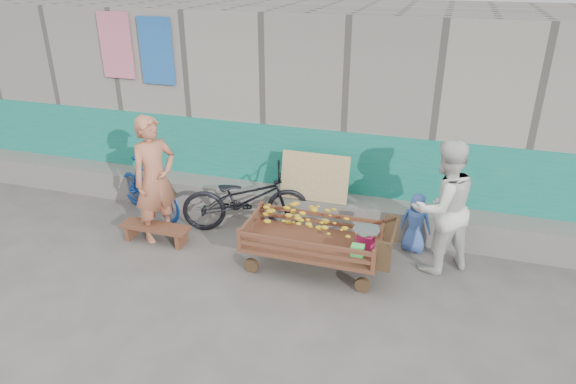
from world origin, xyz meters
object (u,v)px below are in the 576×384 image
(bench, at_px, (156,230))
(bicycle_dark, at_px, (246,199))
(banana_cart, at_px, (310,231))
(woman, at_px, (443,207))
(vendor_man, at_px, (155,179))
(bicycle_blue, at_px, (149,188))
(child, at_px, (416,223))

(bench, height_order, bicycle_dark, bicycle_dark)
(banana_cart, xyz_separation_m, woman, (1.56, 0.51, 0.33))
(vendor_man, xyz_separation_m, bicycle_dark, (1.08, 0.61, -0.42))
(woman, distance_m, bicycle_blue, 4.38)
(vendor_man, distance_m, woman, 3.84)
(bench, bearing_deg, bicycle_dark, 34.42)
(banana_cart, bearing_deg, bicycle_dark, 147.53)
(vendor_man, distance_m, bicycle_dark, 1.31)
(vendor_man, distance_m, bicycle_blue, 0.93)
(woman, height_order, bicycle_blue, woman)
(bench, distance_m, bicycle_dark, 1.35)
(banana_cart, bearing_deg, bicycle_blue, 164.89)
(child, distance_m, bicycle_dark, 2.43)
(vendor_man, distance_m, child, 3.62)
(bench, relative_size, bicycle_dark, 0.54)
(woman, xyz_separation_m, child, (-0.31, 0.35, -0.45))
(woman, bearing_deg, vendor_man, -31.28)
(banana_cart, relative_size, bench, 1.89)
(woman, relative_size, bicycle_blue, 1.18)
(bicycle_dark, height_order, bicycle_blue, bicycle_dark)
(banana_cart, distance_m, bicycle_blue, 2.90)
(banana_cart, distance_m, vendor_man, 2.30)
(woman, height_order, bicycle_dark, woman)
(bench, xyz_separation_m, child, (3.51, 0.85, 0.24))
(bench, distance_m, child, 3.62)
(banana_cart, xyz_separation_m, bicycle_dark, (-1.18, 0.75, -0.06))
(child, bearing_deg, vendor_man, 22.72)
(child, distance_m, bicycle_blue, 4.04)
(child, height_order, bicycle_blue, bicycle_blue)
(banana_cart, distance_m, child, 1.52)
(banana_cart, distance_m, bicycle_dark, 1.40)
(banana_cart, bearing_deg, vendor_man, 176.34)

